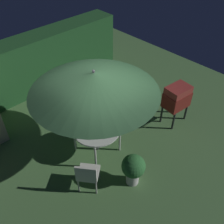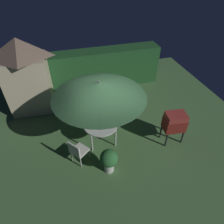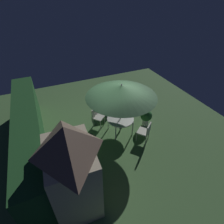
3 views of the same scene
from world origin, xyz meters
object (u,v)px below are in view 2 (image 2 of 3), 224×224
object	(u,v)px
patio_table	(101,125)
patio_umbrella	(99,89)
bbq_grill	(175,122)
garden_shed	(26,76)
chair_far_side	(77,151)
potted_plant_by_shed	(109,160)
chair_near_shed	(119,111)

from	to	relation	value
patio_table	patio_umbrella	size ratio (longest dim) A/B	0.41
patio_umbrella	bbq_grill	xyz separation A→B (m)	(2.38, -0.68, -1.29)
garden_shed	chair_far_side	size ratio (longest dim) A/B	3.34
patio_umbrella	potted_plant_by_shed	distance (m)	2.09
bbq_grill	chair_near_shed	size ratio (longest dim) A/B	1.33
patio_umbrella	bbq_grill	size ratio (longest dim) A/B	2.39
bbq_grill	chair_near_shed	bearing A→B (deg)	135.44
chair_near_shed	patio_table	bearing A→B (deg)	-139.76
garden_shed	patio_table	xyz separation A→B (m)	(2.30, -2.59, -0.83)
garden_shed	potted_plant_by_shed	size ratio (longest dim) A/B	3.54
patio_table	bbq_grill	xyz separation A→B (m)	(2.38, -0.68, 0.15)
garden_shed	chair_near_shed	bearing A→B (deg)	-29.59
bbq_grill	chair_far_side	distance (m)	3.31
garden_shed	chair_near_shed	xyz separation A→B (m)	(3.21, -1.82, -1.01)
patio_table	patio_umbrella	xyz separation A→B (m)	(-0.00, 0.00, 1.44)
garden_shed	potted_plant_by_shed	world-z (taller)	garden_shed
patio_table	patio_umbrella	bearing A→B (deg)	135.00
potted_plant_by_shed	patio_umbrella	bearing A→B (deg)	87.13
patio_umbrella	chair_far_side	distance (m)	2.00
bbq_grill	garden_shed	bearing A→B (deg)	145.06
potted_plant_by_shed	patio_table	bearing A→B (deg)	87.13
chair_near_shed	potted_plant_by_shed	size ratio (longest dim) A/B	1.06
garden_shed	chair_far_side	world-z (taller)	garden_shed
chair_far_side	potted_plant_by_shed	bearing A→B (deg)	-34.22
chair_near_shed	chair_far_side	size ratio (longest dim) A/B	1.00
patio_table	bbq_grill	distance (m)	2.48
bbq_grill	patio_table	bearing A→B (deg)	164.10
patio_table	chair_far_side	bearing A→B (deg)	-141.32
patio_umbrella	chair_far_side	bearing A→B (deg)	-141.32
chair_near_shed	patio_umbrella	bearing A→B (deg)	-139.76
chair_far_side	patio_umbrella	bearing A→B (deg)	38.68
patio_umbrella	chair_near_shed	world-z (taller)	patio_umbrella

